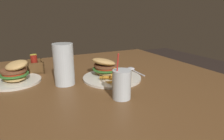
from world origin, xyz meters
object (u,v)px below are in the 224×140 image
(beer_glass, at_px, (64,65))
(spoon, at_px, (132,69))
(meal_plate_far, at_px, (15,75))
(meal_plate_near, at_px, (108,71))
(juice_glass, at_px, (122,86))
(condiment_caddy, at_px, (35,66))

(beer_glass, xyz_separation_m, spoon, (0.06, -0.38, -0.08))
(beer_glass, xyz_separation_m, meal_plate_far, (0.12, 0.20, -0.05))
(spoon, relative_size, meal_plate_far, 0.68)
(meal_plate_near, bearing_deg, juice_glass, 166.71)
(condiment_caddy, bearing_deg, meal_plate_near, -128.60)
(juice_glass, distance_m, condiment_caddy, 0.55)
(spoon, xyz_separation_m, meal_plate_far, (0.07, 0.57, 0.03))
(meal_plate_near, distance_m, beer_glass, 0.22)
(juice_glass, height_order, condiment_caddy, juice_glass)
(meal_plate_near, height_order, juice_glass, juice_glass)
(juice_glass, bearing_deg, meal_plate_near, -13.29)
(juice_glass, height_order, meal_plate_far, juice_glass)
(beer_glass, height_order, spoon, beer_glass)
(meal_plate_far, bearing_deg, beer_glass, -121.76)
(beer_glass, height_order, juice_glass, beer_glass)
(meal_plate_near, bearing_deg, meal_plate_far, 73.55)
(juice_glass, bearing_deg, meal_plate_far, 44.44)
(meal_plate_far, bearing_deg, meal_plate_near, -106.45)
(juice_glass, height_order, spoon, juice_glass)
(juice_glass, relative_size, condiment_caddy, 1.68)
(meal_plate_near, height_order, beer_glass, beer_glass)
(meal_plate_near, bearing_deg, spoon, -72.15)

